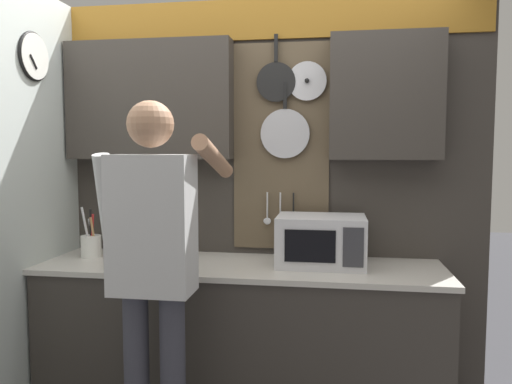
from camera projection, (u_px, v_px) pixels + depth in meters
The scene contains 7 objects.
base_cabinet_counter at pixel (240, 340), 2.87m from camera, with size 2.28×0.64×0.88m.
back_wall_unit at pixel (245, 155), 3.07m from camera, with size 2.85×0.20×2.43m.
side_wall at pixel (7, 207), 2.60m from camera, with size 0.07×1.60×2.43m.
microwave at pixel (321, 241), 2.80m from camera, with size 0.49×0.35×0.28m.
knife_block at pixel (145, 244), 2.97m from camera, with size 0.11×0.15×0.26m.
utensil_crock at pixel (91, 245), 3.02m from camera, with size 0.12×0.12×0.31m.
person at pixel (153, 252), 2.33m from camera, with size 0.54×0.67×1.75m.
Camera 1 is at (0.52, -2.75, 1.53)m, focal length 35.00 mm.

